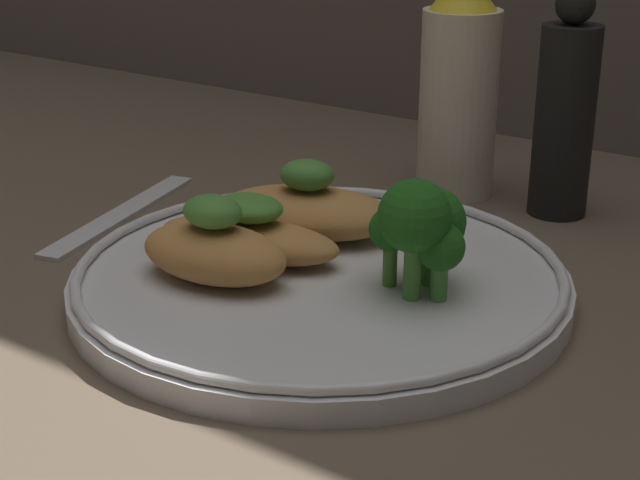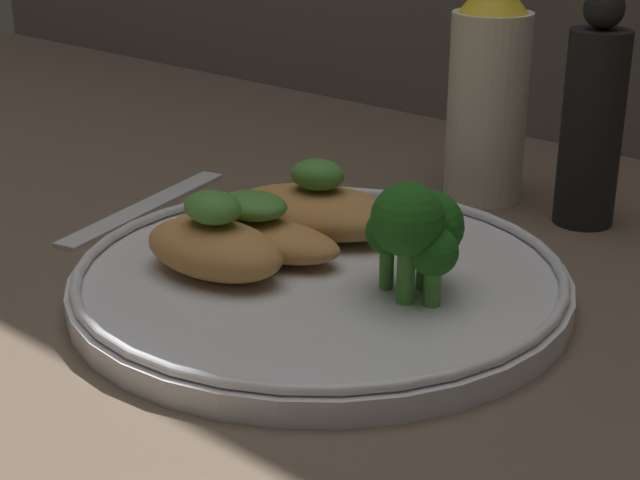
{
  "view_description": "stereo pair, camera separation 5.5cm",
  "coord_description": "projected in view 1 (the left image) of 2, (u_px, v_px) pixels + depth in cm",
  "views": [
    {
      "loc": [
        29.49,
        -42.21,
        23.83
      ],
      "look_at": [
        0.0,
        0.0,
        3.4
      ],
      "focal_mm": 55.0,
      "sensor_mm": 36.0,
      "label": 1
    },
    {
      "loc": [
        33.85,
        -38.8,
        23.83
      ],
      "look_at": [
        0.0,
        0.0,
        3.4
      ],
      "focal_mm": 55.0,
      "sensor_mm": 36.0,
      "label": 2
    }
  ],
  "objects": [
    {
      "name": "sauce_bottle",
      "position": [
        459.0,
        88.0,
        0.71
      ],
      "size": [
        5.71,
        5.71,
        16.5
      ],
      "color": "beige",
      "rests_on": "ground_plane"
    },
    {
      "name": "grilled_meat_front",
      "position": [
        214.0,
        249.0,
        0.55
      ],
      "size": [
        9.43,
        6.17,
        4.97
      ],
      "color": "#BC7F42",
      "rests_on": "plate"
    },
    {
      "name": "broccoli_bunch",
      "position": [
        420.0,
        227.0,
        0.52
      ],
      "size": [
        5.68,
        6.58,
        6.7
      ],
      "color": "#4C8E38",
      "rests_on": "plate"
    },
    {
      "name": "pepper_grinder",
      "position": [
        565.0,
        113.0,
        0.67
      ],
      "size": [
        4.08,
        4.08,
        15.88
      ],
      "color": "black",
      "rests_on": "ground_plane"
    },
    {
      "name": "grilled_meat_middle",
      "position": [
        248.0,
        235.0,
        0.58
      ],
      "size": [
        12.12,
        6.87,
        3.93
      ],
      "color": "#BC7F42",
      "rests_on": "plate"
    },
    {
      "name": "ground_plane",
      "position": [
        320.0,
        302.0,
        0.57
      ],
      "size": [
        180.0,
        180.0,
        1.0
      ],
      "primitive_type": "cube",
      "color": "brown"
    },
    {
      "name": "fork",
      "position": [
        121.0,
        212.0,
        0.69
      ],
      "size": [
        5.76,
        17.32,
        0.6
      ],
      "color": "silver",
      "rests_on": "ground_plane"
    },
    {
      "name": "grilled_meat_back",
      "position": [
        307.0,
        209.0,
        0.61
      ],
      "size": [
        12.73,
        9.57,
        4.88
      ],
      "color": "#BC7F42",
      "rests_on": "plate"
    },
    {
      "name": "plate",
      "position": [
        320.0,
        279.0,
        0.56
      ],
      "size": [
        28.64,
        28.64,
        2.0
      ],
      "color": "silver",
      "rests_on": "ground_plane"
    }
  ]
}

